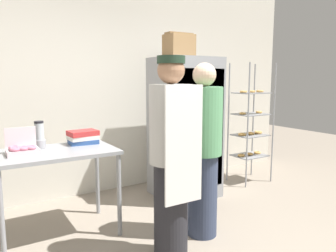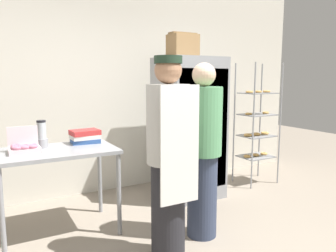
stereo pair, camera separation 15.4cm
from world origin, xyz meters
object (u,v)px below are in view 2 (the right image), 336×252
Objects in this scene: binder_stack at (85,136)px; person_customer at (203,150)px; baking_rack at (257,125)px; donut_box at (24,148)px; refrigerator at (189,128)px; blender_pitcher at (42,135)px; person_baker at (168,156)px; cardboard_storage_box at (183,45)px.

person_customer is at bearing -45.71° from binder_stack.
baking_rack reaches higher than donut_box.
blender_pitcher is at bearing -175.66° from refrigerator.
binder_stack is at bearing -175.26° from refrigerator.
refrigerator reaches higher than binder_stack.
baking_rack reaches higher than person_baker.
person_customer is at bearing -25.17° from donut_box.
baking_rack is at bearing 2.21° from blender_pitcher.
person_baker is (0.86, -1.07, -0.08)m from blender_pitcher.
donut_box is 0.16× the size of person_baker.
binder_stack is 0.90× the size of cardboard_storage_box.
refrigerator reaches higher than donut_box.
binder_stack is 1.64m from cardboard_storage_box.
cardboard_storage_box is 1.54m from person_customer.
donut_box is 0.90× the size of binder_stack.
person_customer is (-1.67, -1.01, -0.00)m from baking_rack.
baking_rack is 1.04× the size of person_customer.
person_baker is 1.02× the size of person_customer.
cardboard_storage_box is (1.28, 0.09, 1.02)m from binder_stack.
blender_pitcher is at bearing 146.17° from person_customer.
donut_box is at bearing 139.80° from person_baker.
baking_rack is (1.18, -0.02, -0.04)m from refrigerator.
cardboard_storage_box is (1.90, 0.29, 1.05)m from donut_box.
donut_box is at bearing 154.83° from person_customer.
cardboard_storage_box reaches higher than baking_rack.
donut_box is at bearing -171.01° from refrigerator.
cardboard_storage_box reaches higher than person_baker.
person_baker is at bearing -160.15° from person_customer.
blender_pitcher is (-1.83, -0.14, 0.08)m from refrigerator.
binder_stack is 0.18× the size of person_customer.
binder_stack is 1.17m from person_baker.
donut_box is 0.66m from binder_stack.
person_baker is (-0.97, -1.21, -0.01)m from refrigerator.
person_baker is 0.51m from person_customer.
person_baker reaches higher than binder_stack.
person_baker reaches higher than blender_pitcher.
refrigerator is 6.62× the size of blender_pitcher.
baking_rack is 1.02× the size of person_baker.
binder_stack is (-2.57, -0.09, 0.07)m from baking_rack.
cardboard_storage_box is at bearing 4.02° from binder_stack.
blender_pitcher is 1.61m from person_customer.
cardboard_storage_box is at bearing 54.14° from person_baker.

